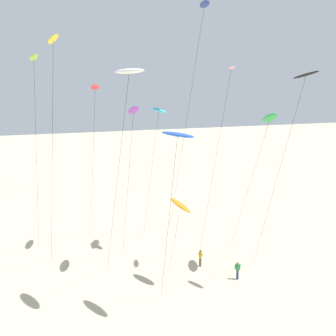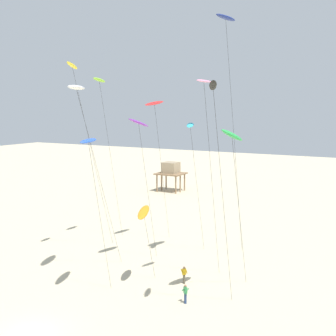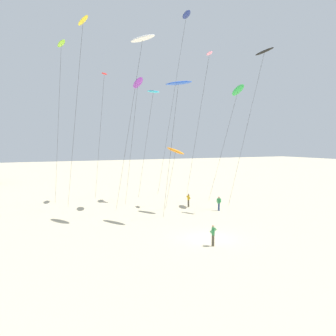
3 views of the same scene
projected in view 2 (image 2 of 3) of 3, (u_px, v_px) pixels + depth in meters
ground_plane at (29, 334)px, 32.16m from camera, size 260.00×260.00×0.00m
kite_yellow at (73, 71)px, 44.75m from camera, size 1.06×8.18×21.09m
kite_pink at (204, 87)px, 37.10m from camera, size 0.98×6.09×18.87m
kite_black at (214, 92)px, 30.40m from camera, size 1.39×6.94×18.40m
kite_green at (232, 136)px, 34.71m from camera, size 1.48×7.31×15.09m
kite_orange at (144, 212)px, 39.88m from camera, size 1.60×3.76×7.63m
kite_cyan at (190, 126)px, 45.41m from camera, size 1.35×5.90×15.02m
kite_navy at (226, 20)px, 40.89m from camera, size 1.56×9.36×25.06m
kite_purple at (139, 124)px, 43.63m from camera, size 1.19×5.50×15.58m
kite_white at (77, 88)px, 38.40m from camera, size 2.09×8.92×18.44m
kite_lime at (100, 82)px, 50.48m from camera, size 0.88×5.85×19.93m
kite_blue at (89, 142)px, 35.78m from camera, size 1.97×4.75×13.98m
kite_red at (155, 105)px, 50.15m from camera, size 1.53×5.62×17.38m
kite_flyer_middle at (185, 293)px, 37.11m from camera, size 0.72×0.71×1.67m
kite_flyer_furthest at (184, 275)px, 41.28m from camera, size 0.73×0.73×1.67m
stilt_house at (171, 170)px, 86.28m from camera, size 5.23×4.68×5.78m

